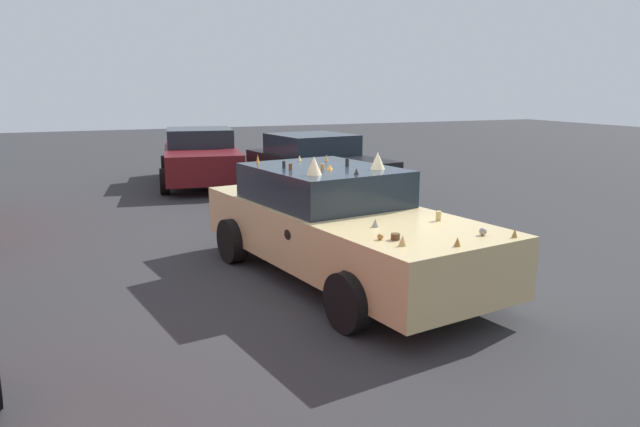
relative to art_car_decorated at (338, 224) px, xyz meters
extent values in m
plane|color=#2D2D30|center=(-0.09, -0.01, -0.72)|extent=(60.00, 60.00, 0.00)
cube|color=#D8BC7F|center=(-0.09, -0.01, -0.11)|extent=(4.92, 2.47, 0.69)
cube|color=#1E2833|center=(0.35, 0.06, 0.47)|extent=(2.24, 1.91, 0.47)
cylinder|color=black|center=(-1.38, -1.13, -0.40)|extent=(0.66, 0.32, 0.63)
cylinder|color=black|center=(-1.67, 0.64, -0.40)|extent=(0.66, 0.32, 0.63)
cylinder|color=black|center=(1.49, -0.67, -0.40)|extent=(0.66, 0.32, 0.63)
cylinder|color=black|center=(1.21, 1.10, -0.40)|extent=(0.66, 0.32, 0.63)
ellipsoid|color=black|center=(1.02, -0.73, -0.19)|extent=(0.13, 0.04, 0.16)
ellipsoid|color=black|center=(1.72, -0.61, 0.05)|extent=(0.18, 0.05, 0.13)
ellipsoid|color=black|center=(0.68, -0.78, -0.01)|extent=(0.15, 0.04, 0.13)
ellipsoid|color=black|center=(-1.31, -1.10, -0.12)|extent=(0.18, 0.05, 0.15)
ellipsoid|color=black|center=(-1.71, -1.17, 0.04)|extent=(0.19, 0.05, 0.14)
ellipsoid|color=black|center=(0.94, -0.74, 0.03)|extent=(0.14, 0.04, 0.13)
ellipsoid|color=black|center=(-0.38, 0.83, 0.03)|extent=(0.16, 0.04, 0.12)
ellipsoid|color=black|center=(0.16, -0.86, -0.11)|extent=(0.15, 0.04, 0.15)
ellipsoid|color=black|center=(-1.60, 0.63, -0.14)|extent=(0.18, 0.05, 0.09)
ellipsoid|color=black|center=(1.77, -0.61, -0.04)|extent=(0.18, 0.05, 0.09)
sphere|color=#A87A38|center=(-1.74, 0.32, 0.27)|extent=(0.06, 0.06, 0.06)
cylinder|color=tan|center=(-1.23, -0.71, 0.30)|extent=(0.07, 0.07, 0.11)
cone|color=#A87A38|center=(-2.25, -0.24, 0.28)|extent=(0.09, 0.09, 0.09)
cone|color=#A87A38|center=(-2.19, -0.99, 0.29)|extent=(0.09, 0.09, 0.09)
cone|color=tan|center=(-2.02, 0.23, 0.29)|extent=(0.12, 0.12, 0.10)
cone|color=gray|center=(-1.23, 0.11, 0.29)|extent=(0.10, 0.10, 0.09)
sphere|color=gray|center=(-1.99, -0.75, 0.28)|extent=(0.08, 0.08, 0.08)
cylinder|color=#51381E|center=(-1.80, 0.18, 0.27)|extent=(0.13, 0.13, 0.06)
cone|color=orange|center=(-0.07, 0.29, 0.75)|extent=(0.05, 0.05, 0.08)
cone|color=orange|center=(0.09, 0.08, 0.74)|extent=(0.11, 0.11, 0.06)
cylinder|color=black|center=(0.27, -0.26, 0.76)|extent=(0.07, 0.07, 0.11)
cone|color=#A87A38|center=(0.93, -0.25, 0.76)|extent=(0.08, 0.08, 0.09)
cylinder|color=#51381E|center=(0.24, 0.56, 0.75)|extent=(0.05, 0.05, 0.09)
cone|color=orange|center=(1.08, 0.73, 0.77)|extent=(0.06, 0.06, 0.12)
cylinder|color=#A87A38|center=(0.18, 0.14, 0.74)|extent=(0.07, 0.07, 0.07)
cylinder|color=black|center=(0.44, 0.58, 0.76)|extent=(0.05, 0.05, 0.09)
cone|color=black|center=(-0.46, -0.03, 0.75)|extent=(0.07, 0.07, 0.08)
cone|color=tan|center=(1.13, 0.10, 0.75)|extent=(0.08, 0.08, 0.07)
cone|color=beige|center=(-0.12, -0.51, 0.82)|extent=(0.19, 0.19, 0.22)
cone|color=beige|center=(-0.27, 0.44, 0.82)|extent=(0.19, 0.19, 0.22)
cube|color=black|center=(5.62, -2.06, -0.11)|extent=(4.19, 2.32, 0.67)
cube|color=#1E2833|center=(5.89, -2.03, 0.45)|extent=(1.95, 1.88, 0.46)
cylinder|color=black|center=(4.51, -3.14, -0.40)|extent=(0.66, 0.30, 0.64)
cylinder|color=black|center=(4.27, -1.31, -0.40)|extent=(0.66, 0.30, 0.64)
cylinder|color=black|center=(6.97, -2.82, -0.40)|extent=(0.66, 0.30, 0.64)
cylinder|color=black|center=(6.72, -0.98, -0.40)|extent=(0.66, 0.30, 0.64)
cube|color=#5B1419|center=(8.37, 0.05, -0.11)|extent=(4.59, 2.43, 0.69)
cube|color=#1E2833|center=(8.74, -0.01, 0.46)|extent=(2.04, 1.89, 0.45)
cylinder|color=black|center=(6.89, -0.64, -0.41)|extent=(0.64, 0.31, 0.61)
cylinder|color=black|center=(7.18, 1.16, -0.41)|extent=(0.64, 0.31, 0.61)
cylinder|color=black|center=(9.57, -1.06, -0.41)|extent=(0.64, 0.31, 0.61)
cylinder|color=black|center=(9.85, 0.74, -0.41)|extent=(0.64, 0.31, 0.61)
camera|label=1|loc=(-6.83, 3.13, 1.75)|focal=33.24mm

